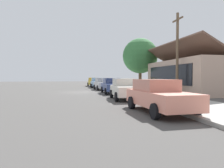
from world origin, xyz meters
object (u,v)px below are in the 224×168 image
at_px(car_silver, 103,84).
at_px(traffic_light_main, 207,14).
at_px(car_ivory, 125,89).
at_px(car_coral, 158,95).
at_px(car_skyblue, 97,83).
at_px(car_mustard, 93,82).
at_px(shade_tree, 140,56).
at_px(fire_hydrant_red, 121,88).
at_px(car_navy, 112,86).
at_px(utility_pole_wooden, 177,53).

xyz_separation_m(car_silver, traffic_light_main, (22.41, -0.30, 2.68)).
xyz_separation_m(car_ivory, traffic_light_main, (10.20, -0.20, 2.68)).
distance_m(car_ivory, car_coral, 6.09).
distance_m(car_skyblue, car_silver, 5.96).
xyz_separation_m(car_mustard, car_ivory, (24.32, 0.01, -0.00)).
relative_size(shade_tree, traffic_light_main, 1.38).
xyz_separation_m(car_mustard, fire_hydrant_red, (16.64, 1.47, -0.32)).
bearing_deg(car_mustard, traffic_light_main, 3.04).
relative_size(car_silver, shade_tree, 0.61).
bearing_deg(fire_hydrant_red, shade_tree, 143.24).
xyz_separation_m(car_silver, fire_hydrant_red, (4.53, 1.36, -0.32)).
height_order(car_navy, fire_hydrant_red, car_navy).
bearing_deg(car_skyblue, car_silver, 1.61).
bearing_deg(car_skyblue, car_ivory, 0.86).
bearing_deg(car_ivory, car_navy, -178.11).
xyz_separation_m(shade_tree, utility_pole_wooden, (11.10, -0.18, -0.77)).
relative_size(car_navy, car_ivory, 1.05).
bearing_deg(car_silver, car_ivory, -3.03).
bearing_deg(car_mustard, utility_pole_wooden, 17.22).
distance_m(car_ivory, shade_tree, 14.93).
bearing_deg(traffic_light_main, fire_hydrant_red, 174.70).
bearing_deg(car_silver, traffic_light_main, -3.34).
height_order(car_silver, car_coral, same).
bearing_deg(traffic_light_main, utility_pole_wooden, 155.41).
distance_m(traffic_light_main, fire_hydrant_red, 18.20).
height_order(car_silver, car_ivory, same).
bearing_deg(car_navy, fire_hydrant_red, 143.58).
relative_size(traffic_light_main, utility_pole_wooden, 0.69).
bearing_deg(car_navy, car_ivory, 0.06).
distance_m(car_ivory, fire_hydrant_red, 7.82).
xyz_separation_m(car_navy, traffic_light_main, (16.17, -0.34, 2.68)).
xyz_separation_m(car_ivory, utility_pole_wooden, (-2.17, 5.46, 3.12)).
relative_size(car_mustard, car_coral, 0.99).
height_order(car_coral, utility_pole_wooden, utility_pole_wooden).
height_order(car_mustard, car_navy, same).
bearing_deg(traffic_light_main, car_mustard, 179.68).
height_order(utility_pole_wooden, fire_hydrant_red, utility_pole_wooden).
relative_size(utility_pole_wooden, fire_hydrant_red, 10.56).
relative_size(car_ivory, car_coral, 0.92).
bearing_deg(car_skyblue, car_mustard, -178.76).
bearing_deg(shade_tree, car_coral, -15.93).
bearing_deg(shade_tree, car_skyblue, -131.09).
bearing_deg(car_navy, utility_pole_wooden, 55.82).
xyz_separation_m(car_navy, fire_hydrant_red, (-1.71, 1.32, -0.32)).
relative_size(car_skyblue, car_silver, 1.00).
relative_size(car_mustard, traffic_light_main, 0.93).
bearing_deg(utility_pole_wooden, car_skyblue, -161.24).
distance_m(car_skyblue, car_navy, 12.20).
distance_m(car_skyblue, shade_tree, 8.40).
xyz_separation_m(car_skyblue, car_ivory, (18.17, -0.02, -0.00)).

